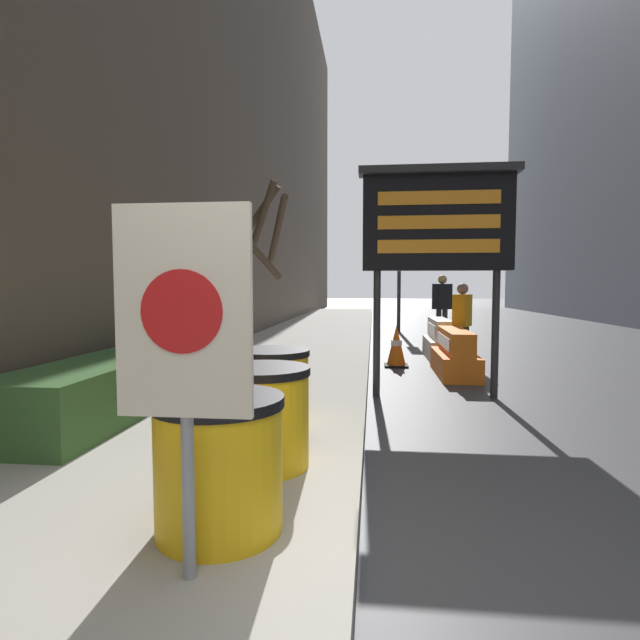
{
  "coord_description": "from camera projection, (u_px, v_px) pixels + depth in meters",
  "views": [
    {
      "loc": [
        0.08,
        -2.13,
        1.54
      ],
      "look_at": [
        -1.04,
        8.28,
        0.83
      ],
      "focal_mm": 28.0,
      "sensor_mm": 36.0,
      "label": 1
    }
  ],
  "objects": [
    {
      "name": "jersey_barrier_white",
      "position": [
        439.0,
        341.0,
        10.61
      ],
      "size": [
        0.55,
        1.64,
        0.84
      ],
      "color": "silver",
      "rests_on": "ground_plane"
    },
    {
      "name": "bare_tree",
      "position": [
        247.0,
        271.0,
        9.56
      ],
      "size": [
        1.82,
        2.0,
        3.41
      ],
      "color": "#4C3D2D",
      "rests_on": "sidewalk_left"
    },
    {
      "name": "traffic_light_near_curb",
      "position": [
        400.0,
        249.0,
        16.53
      ],
      "size": [
        0.28,
        0.44,
        3.81
      ],
      "color": "#2D2D30",
      "rests_on": "ground_plane"
    },
    {
      "name": "traffic_cone_near",
      "position": [
        396.0,
        346.0,
        9.52
      ],
      "size": [
        0.45,
        0.45,
        0.8
      ],
      "color": "black",
      "rests_on": "ground_plane"
    },
    {
      "name": "barrel_drum_foreground",
      "position": [
        219.0,
        463.0,
        2.81
      ],
      "size": [
        0.74,
        0.74,
        0.77
      ],
      "color": "yellow",
      "rests_on": "sidewalk_left"
    },
    {
      "name": "jersey_barrier_orange_near",
      "position": [
        455.0,
        355.0,
        8.61
      ],
      "size": [
        0.64,
        1.78,
        0.79
      ],
      "color": "orange",
      "rests_on": "ground_plane"
    },
    {
      "name": "message_board",
      "position": [
        437.0,
        223.0,
        6.75
      ],
      "size": [
        2.12,
        0.36,
        3.13
      ],
      "color": "#28282B",
      "rests_on": "ground_plane"
    },
    {
      "name": "barrel_drum_middle",
      "position": [
        262.0,
        416.0,
        3.82
      ],
      "size": [
        0.74,
        0.74,
        0.77
      ],
      "color": "yellow",
      "rests_on": "sidewalk_left"
    },
    {
      "name": "traffic_cone_mid",
      "position": [
        444.0,
        335.0,
        12.27
      ],
      "size": [
        0.37,
        0.37,
        0.67
      ],
      "color": "black",
      "rests_on": "ground_plane"
    },
    {
      "name": "ground_plane",
      "position": [
        353.0,
        632.0,
        2.22
      ],
      "size": [
        120.0,
        120.0,
        0.0
      ],
      "primitive_type": "plane",
      "color": "#3F3F42"
    },
    {
      "name": "pedestrian_worker",
      "position": [
        462.0,
        317.0,
        9.53
      ],
      "size": [
        0.42,
        0.49,
        1.59
      ],
      "rotation": [
        0.0,
        0.0,
        1.07
      ],
      "color": "#333338",
      "rests_on": "ground_plane"
    },
    {
      "name": "pedestrian_passerby",
      "position": [
        442.0,
        302.0,
        13.93
      ],
      "size": [
        0.56,
        0.51,
        1.84
      ],
      "rotation": [
        0.0,
        0.0,
        3.73
      ],
      "color": "#333338",
      "rests_on": "ground_plane"
    },
    {
      "name": "barrel_drum_back",
      "position": [
        272.0,
        389.0,
        4.85
      ],
      "size": [
        0.74,
        0.74,
        0.77
      ],
      "color": "yellow",
      "rests_on": "sidewalk_left"
    },
    {
      "name": "sidewalk_left",
      "position": [
        4.0,
        591.0,
        2.4
      ],
      "size": [
        3.35,
        56.0,
        0.16
      ],
      "color": "#A39E93",
      "rests_on": "ground_plane"
    },
    {
      "name": "warning_sign",
      "position": [
        184.0,
        332.0,
        2.28
      ],
      "size": [
        0.64,
        0.08,
        1.76
      ],
      "color": "gray",
      "rests_on": "sidewalk_left"
    },
    {
      "name": "hedge_strip",
      "position": [
        147.0,
        372.0,
        6.27
      ],
      "size": [
        0.9,
        4.84,
        0.61
      ],
      "color": "#335628",
      "rests_on": "sidewalk_left"
    }
  ]
}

